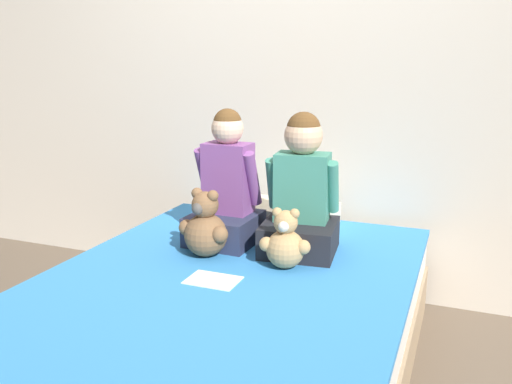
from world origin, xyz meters
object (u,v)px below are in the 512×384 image
(child_on_left, at_px, (226,190))
(teddy_bear_held_by_right_child, at_px, (285,243))
(child_on_right, at_px, (301,195))
(sign_card, at_px, (213,280))
(pillow_at_headboard, at_px, (286,214))
(bed, at_px, (228,325))
(teddy_bear_held_by_left_child, at_px, (205,228))

(child_on_left, bearing_deg, teddy_bear_held_by_right_child, -29.57)
(child_on_right, bearing_deg, sign_card, -121.12)
(teddy_bear_held_by_right_child, bearing_deg, child_on_right, 83.33)
(pillow_at_headboard, bearing_deg, child_on_right, -62.07)
(sign_card, bearing_deg, bed, 68.95)
(teddy_bear_held_by_right_child, xyz_separation_m, sign_card, (-0.22, -0.24, -0.11))
(teddy_bear_held_by_left_child, bearing_deg, child_on_left, 100.55)
(bed, bearing_deg, teddy_bear_held_by_left_child, 137.25)
(bed, xyz_separation_m, teddy_bear_held_by_left_child, (-0.19, 0.17, 0.36))
(child_on_left, bearing_deg, bed, -63.27)
(teddy_bear_held_by_right_child, height_order, sign_card, teddy_bear_held_by_right_child)
(child_on_right, bearing_deg, pillow_at_headboard, 111.68)
(teddy_bear_held_by_right_child, bearing_deg, child_on_left, 140.92)
(teddy_bear_held_by_right_child, bearing_deg, teddy_bear_held_by_left_child, 171.74)
(bed, relative_size, child_on_right, 2.97)
(bed, height_order, teddy_bear_held_by_right_child, teddy_bear_held_by_right_child)
(bed, distance_m, teddy_bear_held_by_right_child, 0.43)
(teddy_bear_held_by_right_child, bearing_deg, pillow_at_headboard, 100.62)
(bed, distance_m, child_on_left, 0.65)
(child_on_left, relative_size, pillow_at_headboard, 1.23)
(teddy_bear_held_by_left_child, distance_m, pillow_at_headboard, 0.62)
(teddy_bear_held_by_left_child, bearing_deg, teddy_bear_held_by_right_child, 10.14)
(bed, relative_size, teddy_bear_held_by_right_child, 7.25)
(child_on_left, bearing_deg, teddy_bear_held_by_left_child, -88.35)
(child_on_left, xyz_separation_m, sign_card, (0.15, -0.48, -0.25))
(child_on_left, relative_size, child_on_right, 1.00)
(teddy_bear_held_by_left_child, height_order, sign_card, teddy_bear_held_by_left_child)
(teddy_bear_held_by_left_child, distance_m, sign_card, 0.32)
(sign_card, bearing_deg, child_on_right, 65.13)
(sign_card, bearing_deg, teddy_bear_held_by_left_child, 122.29)
(child_on_left, xyz_separation_m, child_on_right, (0.38, 0.00, 0.01))
(teddy_bear_held_by_right_child, distance_m, sign_card, 0.35)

